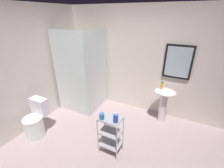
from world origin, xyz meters
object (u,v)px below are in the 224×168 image
at_px(pedestal_sink, 164,99).
at_px(rinse_cup, 102,116).
at_px(shampoo_bottle_blue, 116,118).
at_px(hand_soap_bottle, 162,86).
at_px(shower_stall, 85,92).
at_px(toilet, 36,121).
at_px(storage_cart, 111,133).

relative_size(pedestal_sink, rinse_cup, 7.67).
bearing_deg(shampoo_bottle_blue, hand_soap_bottle, 72.21).
relative_size(shampoo_bottle_blue, rinse_cup, 1.65).
distance_m(shower_stall, hand_soap_bottle, 1.91).
distance_m(pedestal_sink, hand_soap_bottle, 0.32).
distance_m(toilet, rinse_cup, 1.54).
distance_m(hand_soap_bottle, rinse_cup, 1.57).
height_order(hand_soap_bottle, shampoo_bottle_blue, hand_soap_bottle).
bearing_deg(hand_soap_bottle, shower_stall, -169.70).
xyz_separation_m(toilet, hand_soap_bottle, (2.13, 1.61, 0.57)).
relative_size(hand_soap_bottle, shampoo_bottle_blue, 0.93).
height_order(toilet, shampoo_bottle_blue, shampoo_bottle_blue).
bearing_deg(shower_stall, rinse_cup, -43.30).
distance_m(shower_stall, shampoo_bottle_blue, 1.78).
relative_size(shower_stall, rinse_cup, 18.94).
xyz_separation_m(pedestal_sink, shampoo_bottle_blue, (-0.54, -1.38, 0.24)).
bearing_deg(toilet, rinse_cup, 7.71).
xyz_separation_m(storage_cart, hand_soap_bottle, (0.56, 1.34, 0.44)).
bearing_deg(storage_cart, pedestal_sink, 63.91).
bearing_deg(toilet, shower_stall, 77.04).
distance_m(storage_cart, shampoo_bottle_blue, 0.40).
bearing_deg(pedestal_sink, shampoo_bottle_blue, -111.30).
bearing_deg(rinse_cup, hand_soap_bottle, 64.40).
relative_size(shower_stall, storage_cart, 2.70).
height_order(storage_cart, hand_soap_bottle, hand_soap_bottle).
height_order(shower_stall, toilet, shower_stall).
xyz_separation_m(pedestal_sink, rinse_cup, (-0.77, -1.40, 0.21)).
relative_size(storage_cart, hand_soap_bottle, 4.57).
height_order(pedestal_sink, toilet, pedestal_sink).
bearing_deg(rinse_cup, shower_stall, 136.70).
bearing_deg(hand_soap_bottle, storage_cart, -112.64).
height_order(pedestal_sink, storage_cart, pedestal_sink).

